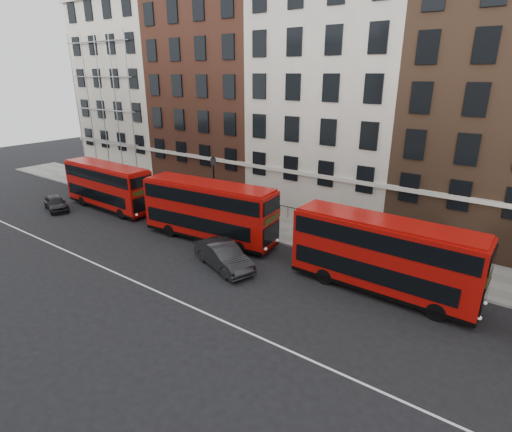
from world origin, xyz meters
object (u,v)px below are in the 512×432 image
Objects in this scene: bus_c at (383,254)px; car_front at (224,256)px; bus_a at (108,185)px; bus_b at (209,210)px; car_rear at (56,203)px.

bus_c is 2.09× the size of car_front.
bus_a is 0.94× the size of bus_b.
car_rear is at bearing -138.42° from bus_a.
bus_b is at bearing 1.31° from bus_a.
car_rear is at bearing -173.14° from bus_c.
bus_c is 29.28m from car_rear.
car_front reaches higher than car_rear.
bus_b is 5.10m from car_front.
car_front is at bearing -72.47° from car_rear.
bus_c is 9.74m from car_front.
bus_c is (13.03, 0.00, -0.03)m from bus_b.
car_front is at bearing -42.66° from bus_b.
car_rear is (-3.68, -3.12, -1.58)m from bus_a.
bus_a is 2.01× the size of car_front.
bus_b reaches higher than car_front.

